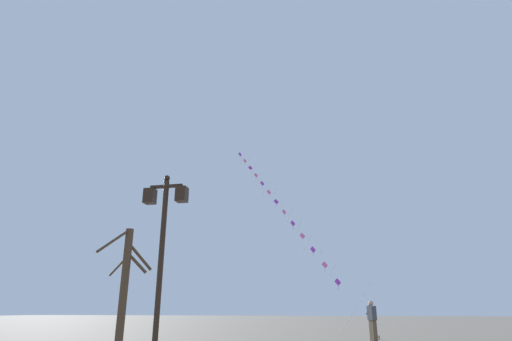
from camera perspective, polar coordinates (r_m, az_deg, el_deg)
ground_plane at (r=21.57m, az=8.53°, el=-22.22°), size 160.00×160.00×0.00m
twin_lantern_lamp_post at (r=10.89m, az=-12.86°, el=-8.02°), size 1.18×0.28×4.75m
kite_train at (r=29.29m, az=3.63°, el=-5.41°), size 10.27×13.28×15.21m
kite_flyer at (r=19.89m, az=15.96°, el=-19.43°), size 0.46×0.60×1.71m
bare_tree at (r=15.30m, az=-17.90°, el=-14.81°), size 1.70×2.07×4.09m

